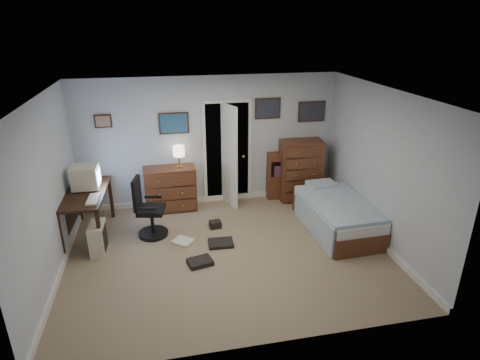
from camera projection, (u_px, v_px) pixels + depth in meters
name	position (u px, v px, depth m)	size (l,w,h in m)	color
floor	(228.00, 253.00, 6.38)	(5.00, 4.00, 0.02)	gray
computer_desk	(80.00, 203.00, 6.61)	(0.71, 1.45, 0.82)	black
crt_monitor	(86.00, 177.00, 6.62)	(0.44, 0.41, 0.39)	beige
keyboard	(93.00, 199.00, 6.26)	(0.16, 0.44, 0.03)	beige
pc_tower	(98.00, 238.00, 6.30)	(0.24, 0.47, 0.49)	beige
office_chair	(148.00, 214.00, 6.74)	(0.60, 0.60, 1.04)	black
media_stack	(89.00, 193.00, 7.60)	(0.15, 0.15, 0.76)	maroon
low_dresser	(170.00, 189.00, 7.68)	(0.96, 0.48, 0.85)	brown
table_lamp	(179.00, 152.00, 7.45)	(0.22, 0.22, 0.41)	gold
doorway	(225.00, 149.00, 8.13)	(0.96, 1.12, 2.05)	black
tall_dresser	(300.00, 170.00, 8.08)	(0.84, 0.49, 1.23)	brown
headboard_bookcase	(293.00, 173.00, 8.19)	(1.08, 0.31, 0.96)	brown
bed	(336.00, 214.00, 6.98)	(1.06, 1.89, 0.61)	brown
wall_posters	(238.00, 115.00, 7.63)	(4.38, 0.04, 0.60)	#331E11
floor_clutter	(207.00, 245.00, 6.52)	(1.02, 1.35, 0.13)	silver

